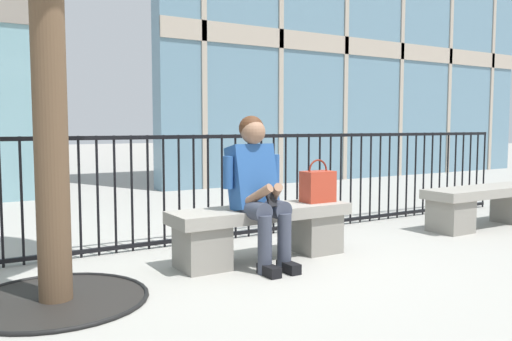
% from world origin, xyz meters
% --- Properties ---
extents(ground_plane, '(60.00, 60.00, 0.00)m').
position_xyz_m(ground_plane, '(0.00, 0.00, 0.00)').
color(ground_plane, '#9E9B93').
extents(stone_bench, '(1.60, 0.44, 0.45)m').
position_xyz_m(stone_bench, '(0.00, 0.00, 0.27)').
color(stone_bench, gray).
rests_on(stone_bench, ground).
extents(seated_person_with_phone, '(0.52, 0.66, 1.21)m').
position_xyz_m(seated_person_with_phone, '(-0.12, -0.13, 0.65)').
color(seated_person_with_phone, '#383D4C').
rests_on(seated_person_with_phone, ground).
extents(handbag_on_bench, '(0.29, 0.18, 0.38)m').
position_xyz_m(handbag_on_bench, '(0.58, -0.01, 0.59)').
color(handbag_on_bench, '#B23823').
rests_on(handbag_on_bench, stone_bench).
extents(plaza_railing, '(8.38, 0.04, 1.05)m').
position_xyz_m(plaza_railing, '(0.00, 0.87, 0.53)').
color(plaza_railing, black).
rests_on(plaza_railing, ground).
extents(stone_bench_far, '(1.60, 0.44, 0.45)m').
position_xyz_m(stone_bench_far, '(2.89, -0.06, 0.27)').
color(stone_bench_far, gray).
rests_on(stone_bench_far, ground).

